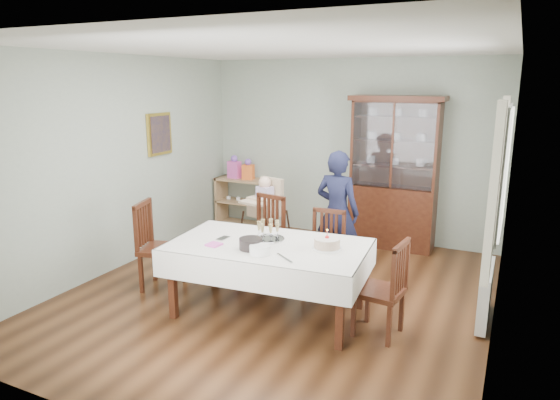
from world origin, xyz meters
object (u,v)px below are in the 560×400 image
Objects in this scene: dining_table at (268,278)px; champagne_tray at (269,234)px; chair_far_left at (262,253)px; chair_end_right at (380,307)px; sideboard at (243,202)px; chair_far_right at (323,267)px; woman at (337,212)px; china_cabinet at (394,171)px; chair_end_left at (161,263)px; gift_bag_pink at (234,168)px; gift_bag_orange at (248,170)px; high_chair at (265,226)px; birthday_cake at (327,244)px.

champagne_tray is at bearing 114.95° from dining_table.
chair_far_left is 1.89m from chair_end_right.
sideboard is 2.90m from chair_far_right.
woman is (0.24, 1.43, 0.39)m from dining_table.
dining_table is at bearing -112.14° from chair_far_right.
dining_table is at bearing -103.18° from china_cabinet.
china_cabinet reaches higher than champagne_tray.
chair_end_left is (-1.74, -0.75, 0.03)m from chair_far_right.
gift_bag_pink is (-1.95, 2.60, 0.15)m from champagne_tray.
china_cabinet is at bearing 75.04° from champagne_tray.
chair_far_left is (-1.17, -1.84, -0.83)m from china_cabinet.
gift_bag_pink is (-2.64, 0.00, -0.15)m from china_cabinet.
woman reaches higher than dining_table.
chair_far_left is at bearing -109.64° from chair_end_right.
gift_bag_orange is (0.26, 0.00, -0.02)m from gift_bag_pink.
china_cabinet is at bearing -0.49° from sideboard.
high_chair is (-0.80, 1.49, 0.06)m from dining_table.
gift_bag_orange is (-1.21, 1.84, 0.65)m from chair_far_left.
china_cabinet is at bearing -0.03° from gift_bag_pink.
chair_far_left is at bearing 173.45° from chair_far_right.
chair_end_left is at bearing -83.71° from chair_end_right.
chair_far_right is at bearing -43.02° from gift_bag_orange.
chair_far_right reaches higher than sideboard.
woman is 2.37m from gift_bag_orange.
champagne_tray is at bearing -57.01° from gift_bag_orange.
woman is at bearing 12.91° from high_chair.
chair_far_left is 0.64× the size of woman.
high_chair is (0.63, 1.43, 0.14)m from chair_end_left.
gift_bag_orange is at bearing 122.99° from champagne_tray.
chair_far_left is at bearing -122.54° from china_cabinet.
sideboard is 2.29m from chair_far_left.
chair_end_right is 1.34m from champagne_tray.
chair_far_right is 3.11× the size of birthday_cake.
sideboard is at bearing -125.20° from chair_end_right.
champagne_tray is at bearing -104.96° from china_cabinet.
china_cabinet is 1.92× the size of high_chair.
high_chair reaches higher than chair_far_right.
chair_far_left is 3.02× the size of champagne_tray.
chair_end_left is (0.43, -2.68, -0.09)m from sideboard.
china_cabinet reaches higher than gift_bag_pink.
gift_bag_orange is (-0.31, 2.66, 0.65)m from chair_end_left.
china_cabinet is 2.29× the size of chair_end_right.
champagne_tray is at bearing -46.83° from chair_far_left.
dining_table is at bearing -108.50° from chair_end_left.
chair_far_left reaches higher than sideboard.
high_chair is (-1.97, 1.44, 0.16)m from chair_end_right.
china_cabinet is at bearing 56.41° from high_chair.
china_cabinet is at bearing 88.99° from birthday_cake.
gift_bag_orange reaches higher than dining_table.
sideboard is 0.59m from gift_bag_pink.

